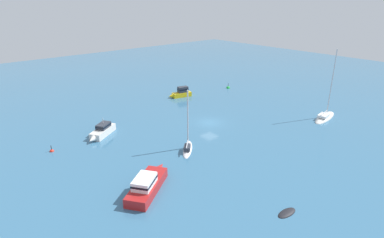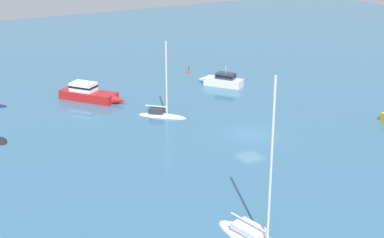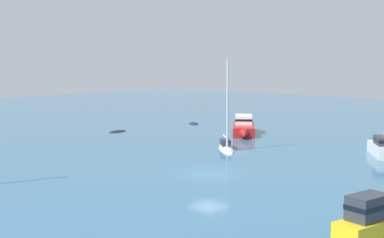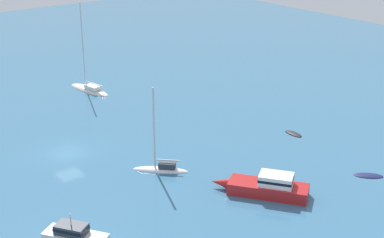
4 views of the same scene
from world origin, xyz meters
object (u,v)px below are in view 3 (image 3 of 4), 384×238
Objects in this scene: powerboat at (244,127)px; sailboat at (226,146)px; rib at (118,132)px; skiff at (194,124)px; powerboat_1 at (382,147)px; motor_cruiser at (372,219)px.

sailboat is at bearing -9.45° from powerboat.
rib is 16.96m from sailboat.
rib is at bearing -91.77° from powerboat.
rib is 0.87× the size of skiff.
skiff is 0.32× the size of sailboat.
powerboat_1 is 2.07× the size of skiff.
sailboat reaches higher than powerboat.
powerboat is 14.70m from rib.
sailboat is 1.71× the size of motor_cruiser.
powerboat is 10.68m from sailboat.
powerboat_1 reaches higher than skiff.
powerboat reaches higher than rib.
skiff is 19.72m from sailboat.
powerboat_1 is 2.38× the size of rib.
rib is (-29.16, -5.24, -0.73)m from powerboat_1.
skiff is at bearing 64.83° from motor_cruiser.
sailboat is (16.89, -1.49, 0.32)m from rib.
sailboat is at bearing 66.59° from motor_cruiser.
sailboat reaches higher than powerboat_1.
powerboat_1 is 14.00m from sailboat.
powerboat is at bearing 126.29° from rib.
powerboat_1 is at bearing 102.91° from rib.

